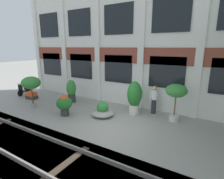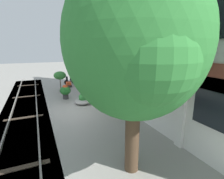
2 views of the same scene
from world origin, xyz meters
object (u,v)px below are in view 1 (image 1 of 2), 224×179
at_px(potted_plant_stone_basin, 71,90).
at_px(potted_plant_fluted_column, 134,96).
at_px(potted_plant_tall_urn, 31,84).
at_px(resident_by_doorway, 154,99).
at_px(potted_plant_square_trough, 32,96).
at_px(potted_plant_low_pan, 176,93).
at_px(potted_plant_wide_bowl, 103,111).
at_px(scooter_near_curb, 25,89).
at_px(potted_plant_ribbed_drum, 64,104).

distance_m(potted_plant_stone_basin, potted_plant_fluted_column, 4.45).
xyz_separation_m(potted_plant_tall_urn, resident_by_doorway, (6.66, 2.75, -0.63)).
distance_m(potted_plant_fluted_column, potted_plant_square_trough, 7.51).
height_order(potted_plant_fluted_column, potted_plant_low_pan, potted_plant_low_pan).
xyz_separation_m(potted_plant_stone_basin, potted_plant_square_trough, (-2.95, -0.93, -0.58)).
height_order(potted_plant_wide_bowl, potted_plant_fluted_column, potted_plant_fluted_column).
xyz_separation_m(potted_plant_wide_bowl, potted_plant_square_trough, (-6.10, 0.06, -0.04)).
height_order(potted_plant_square_trough, scooter_near_curb, scooter_near_curb).
xyz_separation_m(potted_plant_stone_basin, potted_plant_ribbed_drum, (1.34, -1.94, -0.16)).
bearing_deg(potted_plant_low_pan, resident_by_doorway, 158.22).
xyz_separation_m(potted_plant_stone_basin, potted_plant_fluted_column, (4.44, 0.16, 0.17)).
relative_size(potted_plant_stone_basin, potted_plant_low_pan, 0.79).
relative_size(potted_plant_ribbed_drum, resident_by_doorway, 0.74).
bearing_deg(potted_plant_tall_urn, potted_plant_wide_bowl, 12.17).
bearing_deg(potted_plant_wide_bowl, potted_plant_stone_basin, 162.64).
distance_m(potted_plant_wide_bowl, potted_plant_low_pan, 3.80).
distance_m(potted_plant_low_pan, potted_plant_ribbed_drum, 5.71).
height_order(potted_plant_low_pan, scooter_near_curb, potted_plant_low_pan).
relative_size(potted_plant_stone_basin, scooter_near_curb, 1.12).
height_order(potted_plant_fluted_column, scooter_near_curb, potted_plant_fluted_column).
height_order(potted_plant_stone_basin, potted_plant_ribbed_drum, potted_plant_stone_basin).
distance_m(potted_plant_wide_bowl, potted_plant_fluted_column, 1.87).
relative_size(potted_plant_tall_urn, resident_by_doorway, 1.21).
distance_m(potted_plant_stone_basin, resident_by_doorway, 5.40).
height_order(potted_plant_wide_bowl, scooter_near_curb, scooter_near_curb).
height_order(potted_plant_wide_bowl, potted_plant_tall_urn, potted_plant_tall_urn).
bearing_deg(potted_plant_fluted_column, potted_plant_stone_basin, -177.90).
relative_size(potted_plant_wide_bowl, potted_plant_fluted_column, 0.65).
relative_size(potted_plant_fluted_column, resident_by_doorway, 1.18).
xyz_separation_m(potted_plant_fluted_column, potted_plant_square_trough, (-7.39, -1.09, -0.76)).
xyz_separation_m(potted_plant_wide_bowl, potted_plant_fluted_column, (1.29, 1.15, 0.72)).
bearing_deg(potted_plant_tall_urn, resident_by_doorway, 22.43).
height_order(scooter_near_curb, resident_by_doorway, resident_by_doorway).
distance_m(potted_plant_fluted_column, potted_plant_low_pan, 2.14).
xyz_separation_m(potted_plant_ribbed_drum, scooter_near_curb, (-5.78, 1.47, -0.22)).
relative_size(potted_plant_wide_bowl, resident_by_doorway, 0.77).
relative_size(potted_plant_tall_urn, scooter_near_curb, 1.42).
bearing_deg(potted_plant_ribbed_drum, potted_plant_tall_urn, -179.69).
xyz_separation_m(potted_plant_stone_basin, scooter_near_curb, (-4.44, -0.46, -0.38)).
bearing_deg(resident_by_doorway, potted_plant_tall_urn, -113.95).
distance_m(potted_plant_tall_urn, potted_plant_ribbed_drum, 2.78).
xyz_separation_m(potted_plant_low_pan, potted_plant_tall_urn, (-7.86, -2.27, 0.04)).
height_order(potted_plant_fluted_column, potted_plant_square_trough, potted_plant_fluted_column).
relative_size(potted_plant_square_trough, scooter_near_curb, 0.60).
bearing_deg(potted_plant_stone_basin, potted_plant_tall_urn, -124.18).
bearing_deg(potted_plant_tall_urn, scooter_near_curb, 154.45).
distance_m(potted_plant_square_trough, resident_by_doorway, 8.48).
height_order(potted_plant_fluted_column, resident_by_doorway, potted_plant_fluted_column).
relative_size(potted_plant_low_pan, scooter_near_curb, 1.41).
xyz_separation_m(potted_plant_tall_urn, potted_plant_ribbed_drum, (2.66, 0.01, -0.80)).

